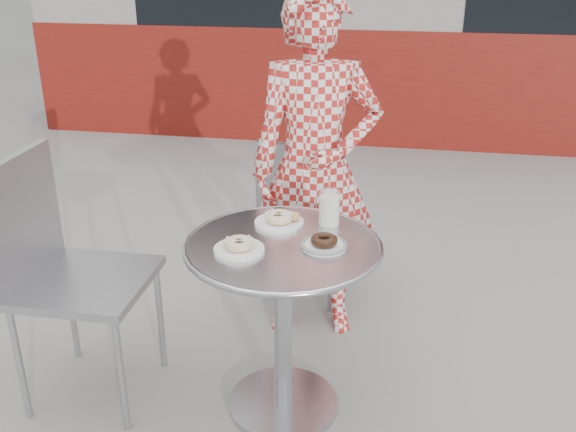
% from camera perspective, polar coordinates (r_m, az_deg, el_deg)
% --- Properties ---
extents(ground, '(60.00, 60.00, 0.00)m').
position_cam_1_polar(ground, '(2.60, -0.33, -17.21)').
color(ground, '#999792').
rests_on(ground, ground).
extents(bistro_table, '(0.71, 0.71, 0.72)m').
position_cam_1_polar(bistro_table, '(2.33, -0.44, -6.31)').
color(bistro_table, silver).
rests_on(bistro_table, ground).
extents(chair_far, '(0.47, 0.47, 0.84)m').
position_cam_1_polar(chair_far, '(3.28, 1.76, -2.60)').
color(chair_far, '#999BA0').
rests_on(chair_far, ground).
extents(chair_left, '(0.48, 0.47, 0.98)m').
position_cam_1_polar(chair_left, '(2.66, -17.31, -9.31)').
color(chair_left, '#999BA0').
rests_on(chair_left, ground).
extents(seated_person, '(0.63, 0.48, 1.55)m').
position_cam_1_polar(seated_person, '(2.80, 2.44, 4.18)').
color(seated_person, '#B11F1B').
rests_on(seated_person, ground).
extents(plate_far, '(0.18, 0.18, 0.05)m').
position_cam_1_polar(plate_far, '(2.39, -0.72, -0.31)').
color(plate_far, white).
rests_on(plate_far, bistro_table).
extents(plate_near, '(0.17, 0.17, 0.04)m').
position_cam_1_polar(plate_near, '(2.20, -4.37, -2.69)').
color(plate_near, white).
rests_on(plate_near, bistro_table).
extents(plate_checker, '(0.16, 0.16, 0.04)m').
position_cam_1_polar(plate_checker, '(2.22, 3.22, -2.47)').
color(plate_checker, white).
rests_on(plate_checker, bistro_table).
extents(milk_cup, '(0.08, 0.08, 0.13)m').
position_cam_1_polar(milk_cup, '(2.39, 3.68, 0.65)').
color(milk_cup, white).
rests_on(milk_cup, bistro_table).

